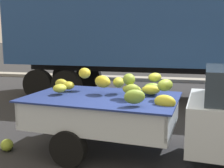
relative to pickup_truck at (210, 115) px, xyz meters
name	(u,v)px	position (x,y,z in m)	size (l,w,h in m)	color
ground	(155,158)	(-0.91, 0.02, -0.89)	(220.00, 220.00, 0.00)	#28282B
curb_strip	(170,80)	(-0.91, 9.45, -0.81)	(80.00, 0.80, 0.16)	gray
pickup_truck	(210,115)	(0.00, 0.00, 0.00)	(5.10, 2.22, 1.70)	silver
semi_trailer	(173,27)	(-0.76, 5.21, 1.65)	(12.02, 2.72, 3.95)	navy
fallen_banana_bunch_near_tailgate	(7,145)	(-3.77, -0.27, -0.78)	(0.34, 0.24, 0.22)	olive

